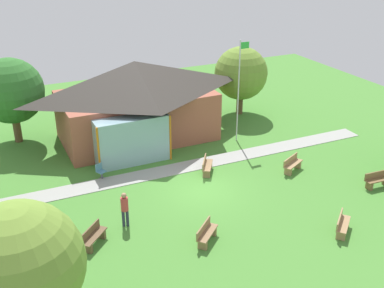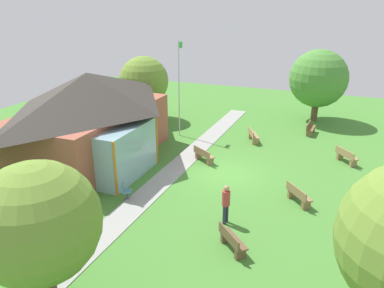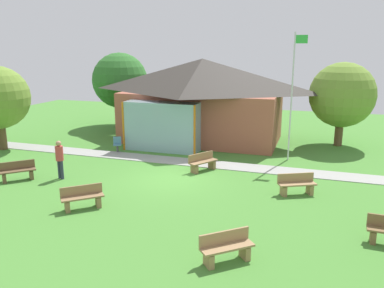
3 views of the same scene
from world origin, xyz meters
name	(u,v)px [view 1 (image 1 of 3)]	position (x,y,z in m)	size (l,w,h in m)	color
ground_plane	(202,189)	(0.00, 0.00, 0.00)	(44.00, 44.00, 0.00)	#478433
pavilion	(136,100)	(-0.90, 7.66, 2.64)	(10.41, 7.05, 5.07)	#A35642
footpath	(182,168)	(0.00, 2.67, 0.01)	(24.80, 1.30, 0.03)	#999993
flagpole	(239,88)	(4.79, 4.72, 3.53)	(0.64, 0.08, 6.46)	silver
bench_mid_right	(292,164)	(5.46, -0.29, 0.40)	(1.54, 1.05, 0.84)	#9E7A51
bench_front_center	(206,234)	(-1.85, -4.12, 0.40)	(1.41, 1.33, 0.84)	olive
bench_lawn_far_right	(378,180)	(8.44, -3.67, 0.40)	(1.52, 0.53, 0.84)	brown
bench_mid_left	(93,237)	(-6.34, -2.28, 0.40)	(1.37, 1.37, 0.84)	brown
bench_rear_near_path	(207,166)	(1.03, 1.57, 0.40)	(1.18, 1.50, 0.84)	olive
bench_front_right	(342,225)	(3.94, -6.09, 0.40)	(1.42, 1.31, 0.84)	#9E7A51
patio_chair_west	(101,172)	(-4.48, 3.40, 0.42)	(0.59, 0.59, 0.86)	teal
visitor_strolling_lawn	(125,207)	(-4.66, -1.52, 1.02)	(0.34, 0.34, 1.74)	#2D3347
tree_behind_pavilion_right	(241,73)	(7.38, 8.83, 3.02)	(3.78, 3.78, 4.93)	brown
tree_lawn_corner	(20,265)	(-9.47, -7.40, 3.71)	(3.74, 3.74, 5.61)	brown
tree_behind_pavilion_left	(11,91)	(-7.94, 10.49, 3.36)	(4.04, 4.04, 5.39)	brown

